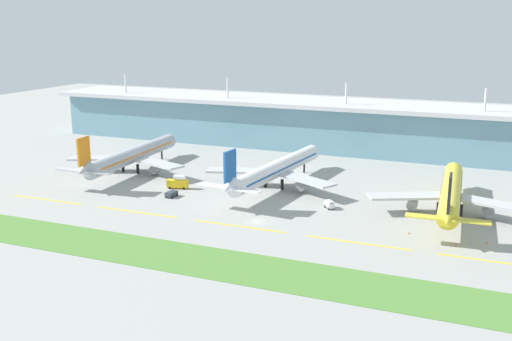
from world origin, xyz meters
TOP-DOWN VIEW (x-y plane):
  - ground_plane at (0.00, 0.00)m, footprint 600.00×600.00m
  - terminal_building at (-0.00, 106.38)m, footprint 288.00×34.00m
  - airliner_near at (-66.25, 36.09)m, footprint 48.75×68.83m
  - airliner_middle at (-7.83, 36.49)m, footprint 48.53×70.81m
  - airliner_far at (50.78, 28.81)m, footprint 48.72×65.88m
  - taxiway_stripe_west at (-71.00, -5.79)m, footprint 28.00×0.70m
  - taxiway_stripe_mid_west at (-37.00, -5.79)m, footprint 28.00×0.70m
  - taxiway_stripe_centre at (-3.00, -5.79)m, footprint 28.00×0.70m
  - taxiway_stripe_mid_east at (31.00, -5.79)m, footprint 28.00×0.70m
  - taxiway_stripe_east at (65.00, -5.79)m, footprint 28.00×0.70m
  - grass_verge at (0.00, -32.31)m, footprint 300.00×18.00m
  - pushback_tug at (-35.42, 12.45)m, footprint 2.86×4.60m
  - baggage_cart at (16.03, 20.09)m, footprint 3.73×3.90m
  - fuel_truck at (-38.48, 22.33)m, footprint 7.61×4.22m
  - safety_cone_left_wingtip at (62.10, 6.38)m, footprint 0.56×0.56m
  - safety_cone_nose_front at (42.26, 6.21)m, footprint 0.56×0.56m
  - safety_cone_right_wingtip at (54.80, 1.97)m, footprint 0.56×0.56m

SIDE VIEW (x-z plane):
  - ground_plane at x=0.00m, z-range 0.00..0.00m
  - taxiway_stripe_west at x=-71.00m, z-range 0.00..0.04m
  - taxiway_stripe_mid_west at x=-37.00m, z-range 0.00..0.04m
  - taxiway_stripe_centre at x=-3.00m, z-range 0.00..0.04m
  - taxiway_stripe_mid_east at x=31.00m, z-range 0.00..0.04m
  - taxiway_stripe_east at x=65.00m, z-range 0.00..0.04m
  - grass_verge at x=0.00m, z-range 0.00..0.10m
  - safety_cone_left_wingtip at x=62.10m, z-range 0.00..0.70m
  - safety_cone_nose_front at x=42.26m, z-range 0.00..0.70m
  - safety_cone_right_wingtip at x=54.80m, z-range 0.00..0.70m
  - pushback_tug at x=-35.42m, z-range 0.18..2.03m
  - baggage_cart at x=16.03m, z-range 0.02..2.50m
  - fuel_truck at x=-38.48m, z-range -0.21..4.74m
  - airliner_far at x=50.78m, z-range -3.00..15.90m
  - airliner_near at x=-66.25m, z-range -3.00..15.90m
  - airliner_middle at x=-7.83m, z-range -2.99..15.91m
  - terminal_building at x=0.00m, z-range -4.30..26.14m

